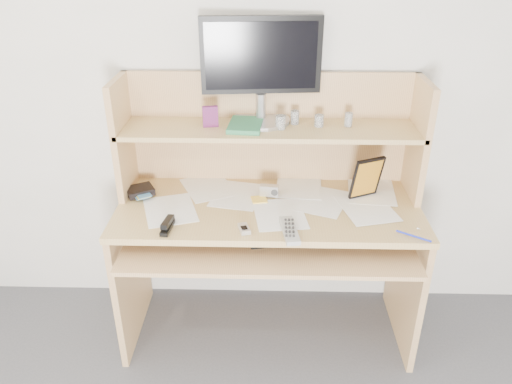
{
  "coord_description": "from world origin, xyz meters",
  "views": [
    {
      "loc": [
        -0.01,
        -0.54,
        1.87
      ],
      "look_at": [
        -0.06,
        1.43,
        0.85
      ],
      "focal_mm": 35.0,
      "sensor_mm": 36.0,
      "label": 1
    }
  ],
  "objects_px": {
    "tv_remote": "(289,230)",
    "monitor": "(261,67)",
    "desk": "(269,208)",
    "keyboard": "(294,233)",
    "game_case": "(367,178)"
  },
  "relations": [
    {
      "from": "tv_remote",
      "to": "monitor",
      "type": "distance_m",
      "value": 0.76
    },
    {
      "from": "keyboard",
      "to": "game_case",
      "type": "xyz_separation_m",
      "value": [
        0.34,
        0.18,
        0.2
      ]
    },
    {
      "from": "keyboard",
      "to": "desk",
      "type": "bearing_deg",
      "value": 111.85
    },
    {
      "from": "desk",
      "to": "tv_remote",
      "type": "distance_m",
      "value": 0.34
    },
    {
      "from": "desk",
      "to": "keyboard",
      "type": "relative_size",
      "value": 3.18
    },
    {
      "from": "desk",
      "to": "keyboard",
      "type": "bearing_deg",
      "value": -56.88
    },
    {
      "from": "desk",
      "to": "monitor",
      "type": "distance_m",
      "value": 0.66
    },
    {
      "from": "game_case",
      "to": "monitor",
      "type": "distance_m",
      "value": 0.71
    },
    {
      "from": "tv_remote",
      "to": "monitor",
      "type": "height_order",
      "value": "monitor"
    },
    {
      "from": "keyboard",
      "to": "monitor",
      "type": "height_order",
      "value": "monitor"
    },
    {
      "from": "keyboard",
      "to": "tv_remote",
      "type": "height_order",
      "value": "tv_remote"
    },
    {
      "from": "desk",
      "to": "keyboard",
      "type": "xyz_separation_m",
      "value": [
        0.12,
        -0.18,
        -0.03
      ]
    },
    {
      "from": "desk",
      "to": "tv_remote",
      "type": "height_order",
      "value": "desk"
    },
    {
      "from": "tv_remote",
      "to": "game_case",
      "type": "xyz_separation_m",
      "value": [
        0.37,
        0.32,
        0.09
      ]
    },
    {
      "from": "keyboard",
      "to": "tv_remote",
      "type": "distance_m",
      "value": 0.18
    }
  ]
}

